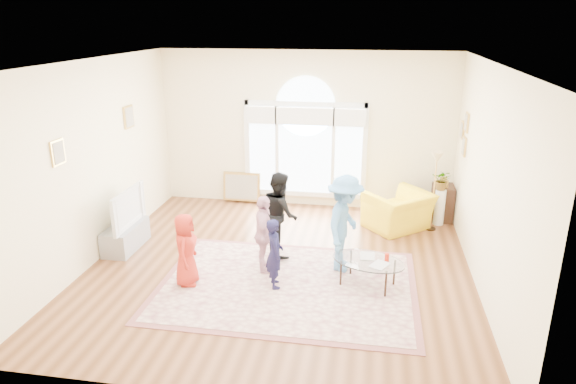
% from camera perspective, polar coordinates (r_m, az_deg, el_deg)
% --- Properties ---
extents(ground, '(6.00, 6.00, 0.00)m').
position_cam_1_polar(ground, '(8.29, -0.99, -8.41)').
color(ground, '#563017').
rests_on(ground, ground).
extents(room_shell, '(6.00, 6.00, 6.00)m').
position_cam_1_polar(room_shell, '(10.41, 1.87, 6.48)').
color(room_shell, '#FAEAC0').
rests_on(room_shell, ground).
extents(area_rug, '(3.60, 2.60, 0.02)m').
position_cam_1_polar(area_rug, '(7.77, -0.10, -10.30)').
color(area_rug, beige).
rests_on(area_rug, ground).
extents(rug_border, '(3.80, 2.80, 0.01)m').
position_cam_1_polar(rug_border, '(7.77, -0.10, -10.32)').
color(rug_border, '#8D504F').
rests_on(rug_border, ground).
extents(tv_console, '(0.45, 1.00, 0.42)m').
position_cam_1_polar(tv_console, '(9.31, -17.59, -4.74)').
color(tv_console, gray).
rests_on(tv_console, ground).
extents(television, '(0.17, 1.12, 0.65)m').
position_cam_1_polar(television, '(9.11, -17.88, -1.67)').
color(television, black).
rests_on(television, tv_console).
extents(coffee_table, '(1.25, 1.01, 0.54)m').
position_cam_1_polar(coffee_table, '(7.68, 8.91, -7.63)').
color(coffee_table, silver).
rests_on(coffee_table, ground).
extents(armchair, '(1.45, 1.44, 0.71)m').
position_cam_1_polar(armchair, '(9.84, 12.15, -2.06)').
color(armchair, yellow).
rests_on(armchair, ground).
extents(side_cabinet, '(0.40, 0.50, 0.70)m').
position_cam_1_polar(side_cabinet, '(10.50, 16.76, -1.15)').
color(side_cabinet, black).
rests_on(side_cabinet, ground).
extents(floor_lamp, '(0.31, 0.31, 1.51)m').
position_cam_1_polar(floor_lamp, '(9.67, 16.18, 3.03)').
color(floor_lamp, black).
rests_on(floor_lamp, ground).
extents(plant_pedestal, '(0.20, 0.20, 0.70)m').
position_cam_1_polar(plant_pedestal, '(10.24, 16.48, -1.62)').
color(plant_pedestal, white).
rests_on(plant_pedestal, ground).
extents(potted_plant, '(0.43, 0.40, 0.39)m').
position_cam_1_polar(potted_plant, '(10.07, 16.77, 1.29)').
color(potted_plant, '#33722D').
rests_on(potted_plant, plant_pedestal).
extents(leaning_picture, '(0.80, 0.14, 0.62)m').
position_cam_1_polar(leaning_picture, '(11.16, -5.11, -1.11)').
color(leaning_picture, tan).
rests_on(leaning_picture, ground).
extents(child_red, '(0.41, 0.58, 1.10)m').
position_cam_1_polar(child_red, '(7.71, -11.29, -6.28)').
color(child_red, red).
rests_on(child_red, area_rug).
extents(child_navy, '(0.37, 0.45, 1.06)m').
position_cam_1_polar(child_navy, '(7.50, -1.50, -6.81)').
color(child_navy, '#16153A').
rests_on(child_navy, area_rug).
extents(child_black, '(0.77, 0.85, 1.42)m').
position_cam_1_polar(child_black, '(8.45, -0.89, -2.44)').
color(child_black, black).
rests_on(child_black, area_rug).
extents(child_pink, '(0.44, 0.77, 1.23)m').
position_cam_1_polar(child_pink, '(7.91, -2.73, -4.71)').
color(child_pink, '#E3A5BD').
rests_on(child_pink, area_rug).
extents(child_blue, '(0.77, 1.09, 1.54)m').
position_cam_1_polar(child_blue, '(7.95, 6.30, -3.49)').
color(child_blue, '#538FC9').
rests_on(child_blue, area_rug).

